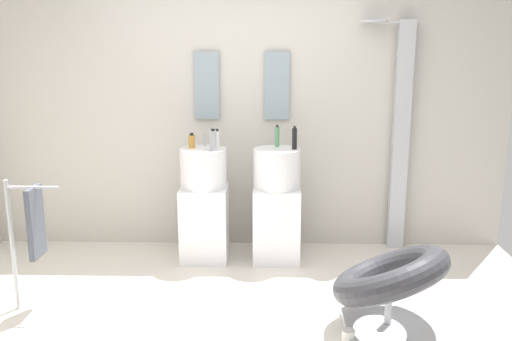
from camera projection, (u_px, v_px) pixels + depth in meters
The scene contains 15 objects.
ground_plane at pixel (232, 329), 3.78m from camera, with size 4.80×3.60×0.04m, color silver.
rear_partition at pixel (242, 105), 5.09m from camera, with size 4.80×0.10×2.60m, color beige.
pedestal_sink_left at pixel (204, 205), 4.85m from camera, with size 0.40×0.40×1.08m.
pedestal_sink_right at pixel (277, 205), 4.83m from camera, with size 0.40×0.40×1.08m.
vanity_mirror_left at pixel (207, 86), 4.99m from camera, with size 0.22×0.03×0.59m, color #8C9EA8.
vanity_mirror_right at pixel (277, 86), 4.98m from camera, with size 0.22×0.03×0.59m, color #8C9EA8.
shower_column at pixel (399, 132), 4.99m from camera, with size 0.49×0.24×2.05m.
lounge_chair at pixel (390, 282), 3.63m from camera, with size 1.08×1.08×0.65m.
towel_rack at pixel (32, 225), 3.89m from camera, with size 0.37×0.22×0.95m.
coffee_mug at pixel (348, 337), 3.53m from camera, with size 0.08×0.08×0.09m, color white.
soap_bottle_white at pixel (217, 139), 4.79m from camera, with size 0.05×0.05×0.16m.
soap_bottle_green at pixel (277, 136), 4.81m from camera, with size 0.04×0.04×0.19m.
soap_bottle_amber at pixel (192, 141), 4.76m from camera, with size 0.06×0.06×0.13m.
soap_bottle_black at pixel (294, 138), 4.70m from camera, with size 0.04×0.04×0.19m.
soap_bottle_grey at pixel (213, 140), 4.64m from camera, with size 0.06×0.06×0.18m.
Camera 1 is at (0.24, -3.44, 1.88)m, focal length 39.48 mm.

